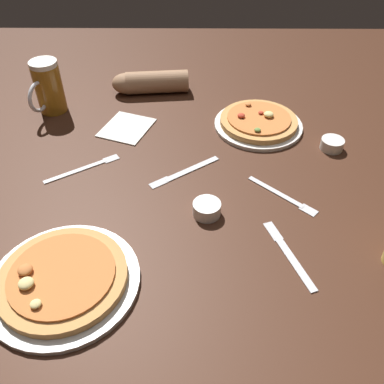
# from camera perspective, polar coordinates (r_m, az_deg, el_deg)

# --- Properties ---
(ground_plane) EXTENTS (2.40, 2.40, 0.03)m
(ground_plane) POSITION_cam_1_polar(r_m,az_deg,el_deg) (1.08, 0.00, -1.38)
(ground_plane) COLOR #3D2114
(pizza_plate_near) EXTENTS (0.32, 0.32, 0.05)m
(pizza_plate_near) POSITION_cam_1_polar(r_m,az_deg,el_deg) (0.92, -17.44, -11.44)
(pizza_plate_near) COLOR silver
(pizza_plate_near) RESTS_ON ground_plane
(pizza_plate_far) EXTENTS (0.28, 0.28, 0.05)m
(pizza_plate_far) POSITION_cam_1_polar(r_m,az_deg,el_deg) (1.35, 9.18, 9.50)
(pizza_plate_far) COLOR silver
(pizza_plate_far) RESTS_ON ground_plane
(beer_mug_amber) EXTENTS (0.09, 0.15, 0.17)m
(beer_mug_amber) POSITION_cam_1_polar(r_m,az_deg,el_deg) (1.46, -19.32, 13.50)
(beer_mug_amber) COLOR #9E6619
(beer_mug_amber) RESTS_ON ground_plane
(ramekin_sauce) EXTENTS (0.07, 0.07, 0.03)m
(ramekin_sauce) POSITION_cam_1_polar(r_m,az_deg,el_deg) (1.30, 18.82, 6.29)
(ramekin_sauce) COLOR silver
(ramekin_sauce) RESTS_ON ground_plane
(ramekin_butter) EXTENTS (0.07, 0.07, 0.03)m
(ramekin_butter) POSITION_cam_1_polar(r_m,az_deg,el_deg) (1.02, 2.06, -2.34)
(ramekin_butter) COLOR white
(ramekin_butter) RESTS_ON ground_plane
(napkin_folded) EXTENTS (0.19, 0.20, 0.01)m
(napkin_folded) POSITION_cam_1_polar(r_m,az_deg,el_deg) (1.35, -9.04, 8.86)
(napkin_folded) COLOR silver
(napkin_folded) RESTS_ON ground_plane
(fork_left) EXTENTS (0.20, 0.14, 0.01)m
(fork_left) POSITION_cam_1_polar(r_m,az_deg,el_deg) (1.20, -14.69, 3.26)
(fork_left) COLOR silver
(fork_left) RESTS_ON ground_plane
(knife_right) EXTENTS (0.09, 0.21, 0.01)m
(knife_right) POSITION_cam_1_polar(r_m,az_deg,el_deg) (0.96, 13.24, -8.30)
(knife_right) COLOR silver
(knife_right) RESTS_ON ground_plane
(fork_spare) EXTENTS (0.17, 0.16, 0.01)m
(fork_spare) POSITION_cam_1_polar(r_m,az_deg,el_deg) (1.10, 12.53, -0.50)
(fork_spare) COLOR silver
(fork_spare) RESTS_ON ground_plane
(knife_spare) EXTENTS (0.19, 0.15, 0.01)m
(knife_spare) POSITION_cam_1_polar(r_m,az_deg,el_deg) (1.15, -1.11, 2.86)
(knife_spare) COLOR silver
(knife_spare) RESTS_ON ground_plane
(diner_arm) EXTENTS (0.27, 0.10, 0.08)m
(diner_arm) POSITION_cam_1_polar(r_m,az_deg,el_deg) (1.53, -6.12, 14.85)
(diner_arm) COLOR #936B4C
(diner_arm) RESTS_ON ground_plane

